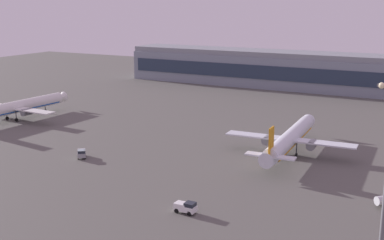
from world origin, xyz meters
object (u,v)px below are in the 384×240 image
at_px(airplane_near_gate, 290,138).
at_px(airplane_far_stand, 16,107).
at_px(cargo_loader, 82,153).
at_px(maintenance_van, 186,207).

bearing_deg(airplane_near_gate, airplane_far_stand, 179.62).
relative_size(airplane_far_stand, cargo_loader, 9.81).
xyz_separation_m(cargo_loader, maintenance_van, (39.90, -17.81, 0.00)).
relative_size(cargo_loader, maintenance_van, 1.07).
bearing_deg(maintenance_van, airplane_near_gate, 173.48).
bearing_deg(airplane_far_stand, cargo_loader, -22.96).
xyz_separation_m(airplane_near_gate, cargo_loader, (-45.42, -27.82, -3.03)).
height_order(airplane_far_stand, cargo_loader, airplane_far_stand).
xyz_separation_m(airplane_far_stand, cargo_loader, (47.31, -23.14, -3.03)).
bearing_deg(cargo_loader, airplane_near_gate, 171.16).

